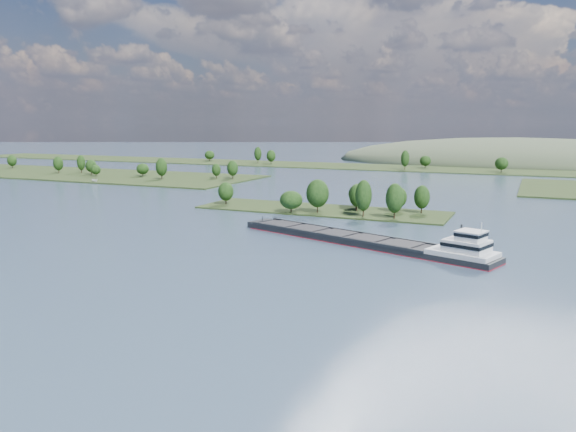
% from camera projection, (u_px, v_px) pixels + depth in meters
% --- Properties ---
extents(ground, '(1800.00, 1800.00, 0.00)m').
position_uv_depth(ground, '(252.00, 239.00, 170.13)').
color(ground, '#394963').
rests_on(ground, ground).
extents(tree_island, '(100.00, 31.74, 14.83)m').
position_uv_depth(tree_island, '(334.00, 202.00, 219.89)').
color(tree_island, '#223116').
rests_on(tree_island, ground).
extents(left_bank, '(300.00, 80.00, 14.51)m').
position_uv_depth(left_bank, '(52.00, 172.00, 387.87)').
color(left_bank, '#223116').
rests_on(left_bank, ground).
extents(back_shoreline, '(900.00, 60.00, 15.44)m').
position_uv_depth(back_shoreline, '(437.00, 169.00, 418.27)').
color(back_shoreline, '#223116').
rests_on(back_shoreline, ground).
extents(hill_west, '(320.00, 160.00, 44.00)m').
position_uv_depth(hill_west, '(515.00, 163.00, 488.54)').
color(hill_west, '#3F4B34').
rests_on(hill_west, ground).
extents(cargo_barge, '(82.38, 35.89, 11.31)m').
position_uv_depth(cargo_barge, '(375.00, 241.00, 159.75)').
color(cargo_barge, black).
rests_on(cargo_barge, ground).
extents(motorboat, '(6.10, 4.03, 2.21)m').
position_uv_depth(motorboat, '(95.00, 181.00, 327.64)').
color(motorboat, silver).
rests_on(motorboat, ground).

